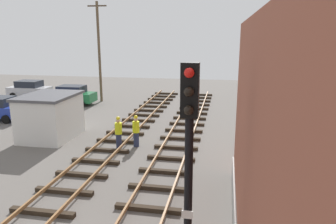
{
  "coord_description": "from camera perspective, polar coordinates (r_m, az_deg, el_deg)",
  "views": [
    {
      "loc": [
        3.84,
        -6.15,
        6.35
      ],
      "look_at": [
        0.65,
        11.3,
        2.03
      ],
      "focal_mm": 34.27,
      "sensor_mm": 36.0,
      "label": 1
    }
  ],
  "objects": [
    {
      "name": "signal_mast",
      "position": [
        6.83,
        3.68,
        -9.81
      ],
      "size": [
        0.36,
        0.4,
        5.82
      ],
      "color": "black",
      "rests_on": "ground"
    },
    {
      "name": "control_hut",
      "position": [
        21.2,
        -20.21,
        -0.71
      ],
      "size": [
        3.0,
        3.8,
        2.76
      ],
      "color": "silver",
      "rests_on": "ground"
    },
    {
      "name": "parked_car_green",
      "position": [
        30.85,
        -16.69,
        2.93
      ],
      "size": [
        4.2,
        2.04,
        1.76
      ],
      "color": "#1E6B38",
      "rests_on": "ground"
    },
    {
      "name": "parked_car_silver",
      "position": [
        35.7,
        -23.4,
        3.78
      ],
      "size": [
        4.2,
        2.04,
        1.76
      ],
      "color": "#B7B7BC",
      "rests_on": "ground"
    },
    {
      "name": "utility_pole_far",
      "position": [
        31.24,
        -12.15,
        10.58
      ],
      "size": [
        1.8,
        0.24,
        9.25
      ],
      "color": "brown",
      "rests_on": "ground"
    },
    {
      "name": "track_worker_foreground",
      "position": [
        18.53,
        -5.71,
        -3.39
      ],
      "size": [
        0.4,
        0.4,
        1.87
      ],
      "color": "#262D4C",
      "rests_on": "ground"
    },
    {
      "name": "track_worker_distant",
      "position": [
        18.37,
        -8.79,
        -3.64
      ],
      "size": [
        0.4,
        0.4,
        1.87
      ],
      "color": "#262D4C",
      "rests_on": "ground"
    }
  ]
}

